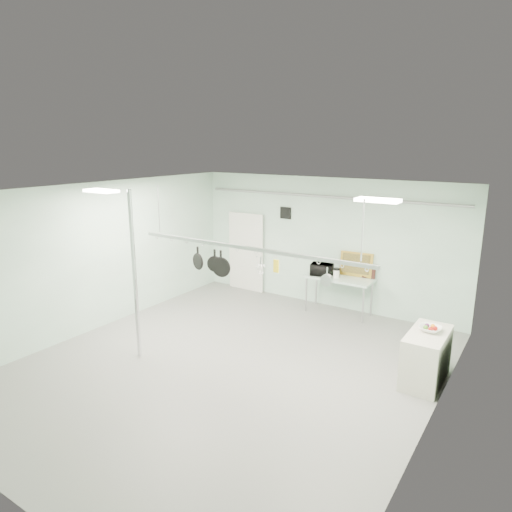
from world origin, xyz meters
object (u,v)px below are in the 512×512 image
Objects in this scene: microwave at (322,269)px; skillet_left at (198,258)px; side_cabinet at (426,357)px; skillet_right at (221,264)px; coffee_canister at (336,274)px; pot_rack at (246,246)px; chrome_pole at (135,276)px; fruit_bowl at (430,329)px; prep_table at (339,280)px; skillet_mid at (215,260)px.

microwave is 3.51m from skillet_left.
side_cabinet is 3.94m from skillet_right.
coffee_canister is 0.37× the size of skillet_right.
chrome_pole is at bearing -154.65° from pot_rack.
side_cabinet is at bearing 22.41° from chrome_pole.
prep_table is at bearing 140.23° from fruit_bowl.
prep_table is 3.78m from skillet_left.
microwave is 0.99× the size of skillet_right.
side_cabinet is 3.39m from coffee_canister.
skillet_right is at bearing -16.25° from skillet_mid.
skillet_mid is at bearing 169.71° from skillet_right.
skillet_left is at bearing -114.78° from coffee_canister.
side_cabinet is at bearing -40.79° from prep_table.
skillet_left is (-1.48, -3.21, 0.86)m from coffee_canister.
skillet_mid is (-1.12, -3.30, 1.05)m from prep_table.
prep_table is 3.33m from fruit_bowl.
fruit_bowl is 0.82× the size of skillet_left.
pot_rack is at bearing -96.34° from coffee_canister.
pot_rack is 0.70m from skillet_right.
fruit_bowl is at bearing 132.32° from microwave.
fruit_bowl is at bearing 8.10° from skillet_right.
pot_rack reaches higher than microwave.
pot_rack is (-2.95, -1.10, 1.78)m from side_cabinet.
pot_rack is 11.63× the size of skillet_mid.
chrome_pole reaches higher than coffee_canister.
skillet_mid reaches higher than fruit_bowl.
skillet_mid is at bearing 180.00° from pot_rack.
side_cabinet is at bearing 0.45° from skillet_mid.
skillet_mid is 0.79× the size of skillet_right.
coffee_canister is 3.64m from skillet_left.
skillet_left is 0.85× the size of skillet_right.
chrome_pole is 1.22m from skillet_left.
side_cabinet is at bearing -94.34° from fruit_bowl.
prep_table is 0.33× the size of pot_rack.
fruit_bowl is at bearing 21.65° from pot_rack.
chrome_pole reaches higher than microwave.
fruit_bowl reaches higher than prep_table.
chrome_pole is at bearing -157.59° from side_cabinet.
skillet_mid is (0.41, 0.00, 0.01)m from skillet_left.
skillet_left and skillet_right have the same top height.
skillet_left is (-4.08, -1.10, 1.41)m from side_cabinet.
coffee_canister is (0.38, -0.01, -0.05)m from microwave.
skillet_left is 0.41m from skillet_mid.
skillet_left reaches higher than prep_table.
microwave is (1.88, 4.12, -0.55)m from chrome_pole.
chrome_pole is at bearing 52.41° from microwave.
pot_rack is 24.97× the size of coffee_canister.
skillet_left is at bearing 180.00° from pot_rack.
chrome_pole reaches higher than skillet_left.
chrome_pole is 6.16× the size of skillet_right.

